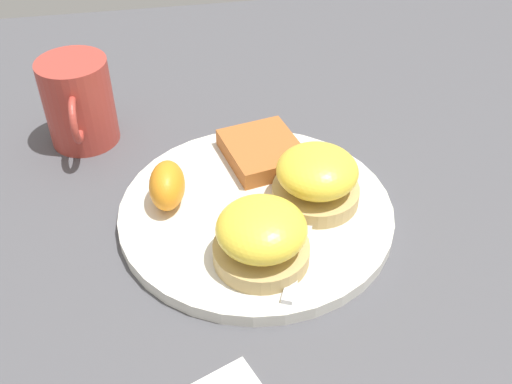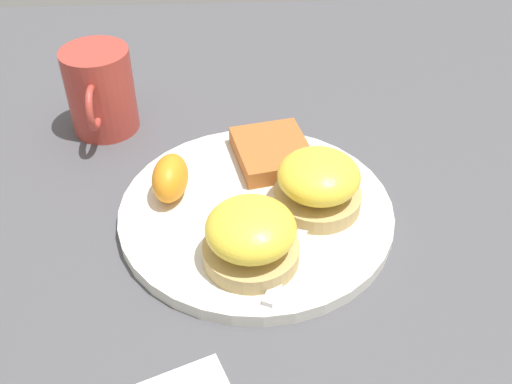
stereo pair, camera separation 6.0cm
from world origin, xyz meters
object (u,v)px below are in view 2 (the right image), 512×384
(hashbrown_patty, at_px, (272,152))
(orange_wedge, at_px, (170,178))
(sandwich_benedict_left, at_px, (251,236))
(sandwich_benedict_right, at_px, (318,181))
(fork, at_px, (309,219))
(cup, at_px, (100,91))

(hashbrown_patty, height_order, orange_wedge, orange_wedge)
(sandwich_benedict_left, height_order, sandwich_benedict_right, same)
(fork, xyz_separation_m, cup, (-0.20, -0.23, 0.04))
(orange_wedge, distance_m, cup, 0.18)
(sandwich_benedict_right, height_order, cup, cup)
(fork, bearing_deg, orange_wedge, -108.67)
(sandwich_benedict_left, relative_size, orange_wedge, 1.49)
(sandwich_benedict_left, xyz_separation_m, fork, (-0.05, 0.06, -0.03))
(fork, relative_size, cup, 1.71)
(sandwich_benedict_right, xyz_separation_m, fork, (0.03, -0.01, -0.03))
(hashbrown_patty, bearing_deg, sandwich_benedict_left, -11.25)
(orange_wedge, xyz_separation_m, cup, (-0.15, -0.09, 0.02))
(sandwich_benedict_right, xyz_separation_m, cup, (-0.17, -0.24, 0.01))
(hashbrown_patty, height_order, cup, cup)
(fork, distance_m, cup, 0.30)
(fork, bearing_deg, sandwich_benedict_right, 158.88)
(sandwich_benedict_left, relative_size, hashbrown_patty, 0.98)
(sandwich_benedict_right, relative_size, cup, 0.79)
(sandwich_benedict_right, height_order, orange_wedge, sandwich_benedict_right)
(hashbrown_patty, distance_m, orange_wedge, 0.12)
(orange_wedge, height_order, fork, orange_wedge)
(sandwich_benedict_right, distance_m, cup, 0.29)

